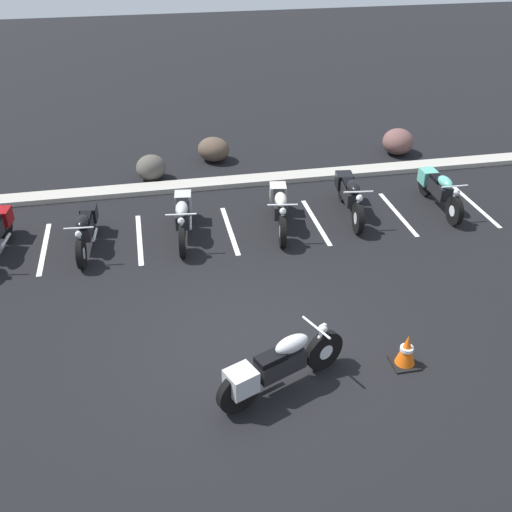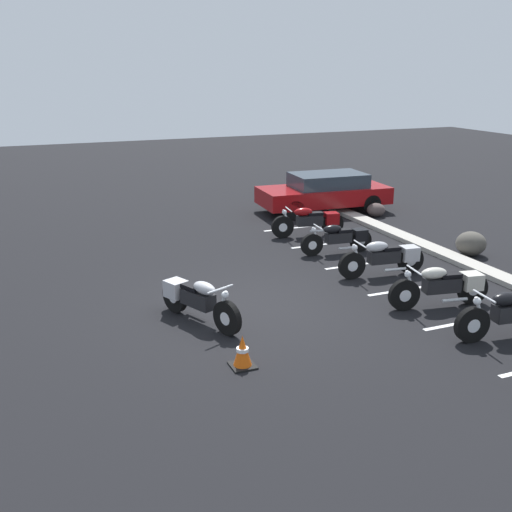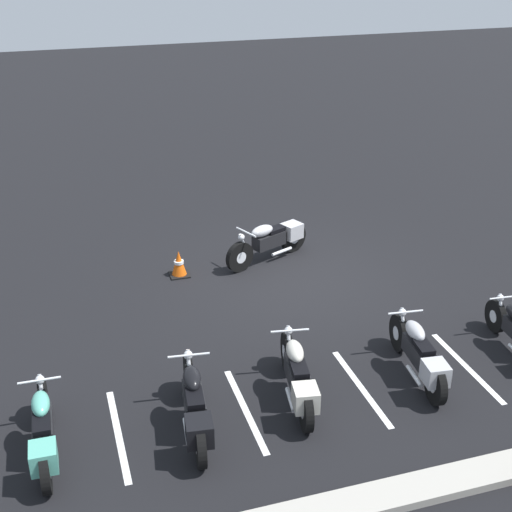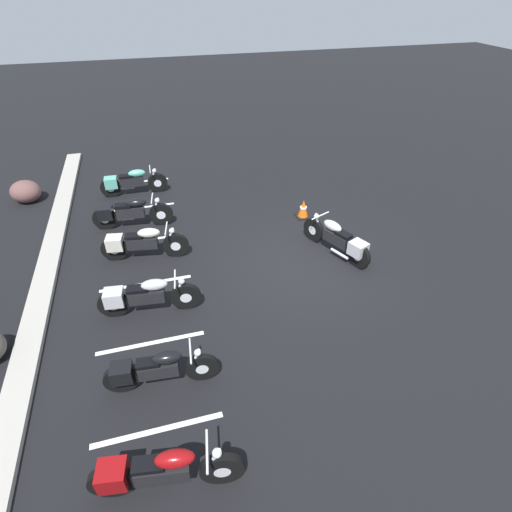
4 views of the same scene
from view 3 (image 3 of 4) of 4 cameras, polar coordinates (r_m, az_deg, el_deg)
name	(u,v)px [view 3 (image 3 of 4)]	position (r m, az deg, el deg)	size (l,w,h in m)	color
ground	(296,279)	(14.59, 3.19, -1.83)	(60.00, 60.00, 0.00)	black
motorcycle_silver_featured	(271,240)	(15.20, 1.23, 1.29)	(2.04, 1.04, 0.85)	black
parked_bike_2	(420,354)	(11.65, 12.95, -7.66)	(0.64, 2.14, 0.84)	black
parked_bike_3	(298,376)	(10.87, 3.34, -9.59)	(0.72, 2.15, 0.85)	black
parked_bike_4	(195,406)	(10.29, -4.94, -11.86)	(0.67, 2.21, 0.87)	black
parked_bike_5	(43,431)	(10.27, -16.65, -13.29)	(0.59, 2.11, 0.83)	black
concrete_curb	(456,480)	(10.08, 15.74, -16.86)	(18.00, 0.50, 0.12)	#A8A399
traffic_cone	(179,264)	(14.68, -6.19, -0.65)	(0.40, 0.40, 0.55)	black
stall_line_2	(467,367)	(12.35, 16.50, -8.50)	(0.10, 2.10, 0.00)	white
stall_line_3	(361,387)	(11.51, 8.41, -10.36)	(0.10, 2.10, 0.00)	white
stall_line_4	(245,410)	(10.94, -0.85, -12.20)	(0.10, 2.10, 0.00)	white
stall_line_5	(118,434)	(10.68, -10.96, -13.84)	(0.10, 2.10, 0.00)	white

